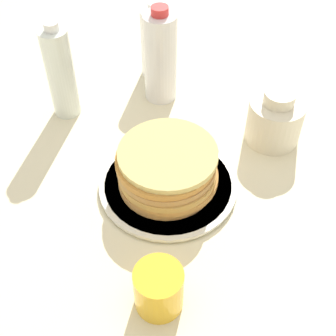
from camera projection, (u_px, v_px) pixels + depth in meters
ground_plane at (182, 191)px, 0.91m from camera, size 4.00×4.00×0.00m
plate at (168, 184)px, 0.91m from camera, size 0.27×0.27×0.01m
pancake_stack at (167, 169)px, 0.88m from camera, size 0.19×0.19×0.08m
juice_glass at (159, 289)px, 0.72m from camera, size 0.08×0.08×0.08m
cream_jug at (275, 119)px, 0.97m from camera, size 0.12×0.12×0.12m
water_bottle_near at (160, 57)px, 1.03m from camera, size 0.07×0.07×0.23m
water_bottle_mid at (157, 42)px, 1.11m from camera, size 0.07×0.07×0.19m
water_bottle_far at (61, 73)px, 0.99m from camera, size 0.06×0.06×0.22m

